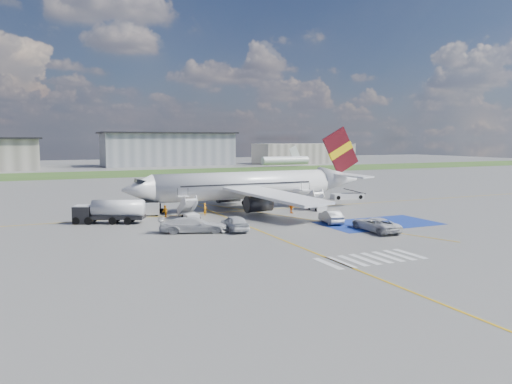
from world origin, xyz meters
TOP-DOWN VIEW (x-y plane):
  - ground at (0.00, 0.00)m, footprint 400.00×400.00m
  - grass_strip at (0.00, 95.00)m, footprint 400.00×30.00m
  - taxiway_line_main at (0.00, 12.00)m, footprint 120.00×0.20m
  - taxiway_line_cross at (-5.00, -10.00)m, footprint 0.20×60.00m
  - taxiway_line_diag at (0.00, 12.00)m, footprint 20.71×56.45m
  - staging_box at (10.00, -4.00)m, footprint 14.00×8.00m
  - crosswalk at (-1.80, -18.00)m, footprint 9.00×4.00m
  - terminal_centre at (20.00, 135.00)m, footprint 48.00×18.00m
  - terminal_east at (75.00, 128.00)m, footprint 40.00×16.00m
  - airliner at (1.51, 14.00)m, footprint 36.81×32.95m
  - airstairs_fwd at (-9.50, 8.70)m, footprint 1.90×5.20m
  - airstairs_aft at (9.00, 8.70)m, footprint 1.90×5.20m
  - fuel_tanker at (-19.20, 9.28)m, footprint 8.37×5.35m
  - gpu_cart at (-13.51, 13.15)m, footprint 2.56×1.99m
  - belt_loader at (20.73, 17.97)m, footprint 5.97×2.87m
  - car_silver_a at (-7.41, -1.30)m, footprint 2.27×5.15m
  - car_silver_b at (4.82, -1.58)m, footprint 2.57×4.91m
  - van_white_a at (6.55, -7.78)m, footprint 2.82×5.49m
  - van_white_b at (-11.83, -0.50)m, footprint 5.93×3.92m
  - crew_fwd at (-6.86, 10.51)m, footprint 0.68×0.69m
  - crew_nose at (-12.10, 11.04)m, footprint 0.65×0.81m
  - crew_aft at (4.30, 7.34)m, footprint 0.67×1.16m

SIDE VIEW (x-z plane):
  - ground at x=0.00m, z-range 0.00..0.00m
  - grass_strip at x=0.00m, z-range 0.00..0.01m
  - taxiway_line_main at x=0.00m, z-range 0.00..0.01m
  - taxiway_line_cross at x=-5.00m, z-range 0.00..0.01m
  - taxiway_line_diag at x=0.00m, z-range 0.00..0.01m
  - staging_box at x=10.00m, z-range 0.00..0.01m
  - crosswalk at x=-1.80m, z-range 0.00..0.01m
  - belt_loader at x=20.73m, z-range -0.43..1.30m
  - airstairs_fwd at x=-9.50m, z-range -1.18..2.42m
  - airstairs_aft at x=9.00m, z-range -1.18..2.42m
  - car_silver_b at x=4.82m, z-range 0.00..1.54m
  - crew_nose at x=-12.10m, z-range 0.00..1.56m
  - crew_fwd at x=-6.86m, z-range 0.00..1.60m
  - gpu_cart at x=-13.51m, z-range -0.09..1.80m
  - car_silver_a at x=-7.41m, z-range 0.00..1.72m
  - crew_aft at x=4.30m, z-range 0.00..1.86m
  - van_white_a at x=6.55m, z-range 0.00..2.00m
  - van_white_b at x=-11.83m, z-range 0.00..2.16m
  - fuel_tanker at x=-19.20m, z-range -0.22..2.58m
  - airliner at x=1.51m, z-range -2.57..9.35m
  - terminal_east at x=75.00m, z-range 0.00..8.00m
  - terminal_centre at x=20.00m, z-range 0.00..12.00m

